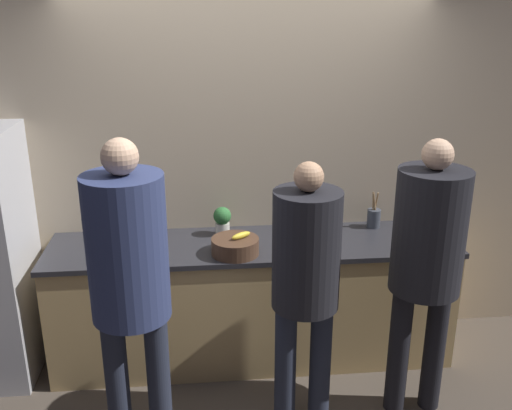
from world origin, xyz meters
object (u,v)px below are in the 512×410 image
object	(u,v)px
person_left	(129,271)
person_center	(306,272)
cup_red	(421,230)
bottle_amber	(144,227)
potted_plant	(222,220)
utensil_crock	(374,218)
person_right	(427,251)
fruit_bowl	(235,246)

from	to	relation	value
person_left	person_center	world-z (taller)	person_left
person_center	cup_red	world-z (taller)	person_center
bottle_amber	cup_red	xyz separation A→B (m)	(1.95, -0.25, -0.00)
potted_plant	cup_red	bearing A→B (deg)	-7.54
utensil_crock	cup_red	xyz separation A→B (m)	(0.28, -0.22, -0.02)
person_right	fruit_bowl	xyz separation A→B (m)	(-1.09, 0.51, -0.14)
bottle_amber	potted_plant	distance (m)	0.56
fruit_bowl	potted_plant	size ratio (longest dim) A/B	1.51
potted_plant	person_center	bearing A→B (deg)	-63.74
person_left	potted_plant	world-z (taller)	person_left
person_center	fruit_bowl	distance (m)	0.66
bottle_amber	cup_red	size ratio (longest dim) A/B	1.38
person_right	bottle_amber	world-z (taller)	person_right
cup_red	potted_plant	size ratio (longest dim) A/B	0.51
person_left	bottle_amber	xyz separation A→B (m)	(-0.03, 1.12, -0.20)
person_right	cup_red	size ratio (longest dim) A/B	16.76
person_center	cup_red	distance (m)	1.18
utensil_crock	potted_plant	distance (m)	1.11
person_right	person_left	bearing A→B (deg)	-172.82
person_left	fruit_bowl	distance (m)	0.95
person_center	person_right	bearing A→B (deg)	2.87
person_right	utensil_crock	world-z (taller)	person_right
person_center	bottle_amber	size ratio (longest dim) A/B	11.46
cup_red	utensil_crock	bearing A→B (deg)	141.28
fruit_bowl	cup_red	distance (m)	1.33
person_center	person_right	distance (m)	0.73
person_left	cup_red	size ratio (longest dim) A/B	17.62
fruit_bowl	bottle_amber	bearing A→B (deg)	147.10
fruit_bowl	bottle_amber	distance (m)	0.75
person_left	cup_red	distance (m)	2.11
person_right	cup_red	xyz separation A→B (m)	(0.23, 0.66, -0.14)
person_left	bottle_amber	size ratio (longest dim) A/B	12.78
person_left	utensil_crock	bearing A→B (deg)	33.86
person_left	utensil_crock	xyz separation A→B (m)	(1.64, 1.10, -0.18)
utensil_crock	fruit_bowl	bearing A→B (deg)	-160.06
person_left	person_center	distance (m)	0.98
person_left	bottle_amber	world-z (taller)	person_left
fruit_bowl	bottle_amber	size ratio (longest dim) A/B	2.17
person_right	fruit_bowl	distance (m)	1.21
fruit_bowl	cup_red	size ratio (longest dim) A/B	2.99
person_right	potted_plant	world-z (taller)	person_right
person_right	fruit_bowl	size ratio (longest dim) A/B	5.60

